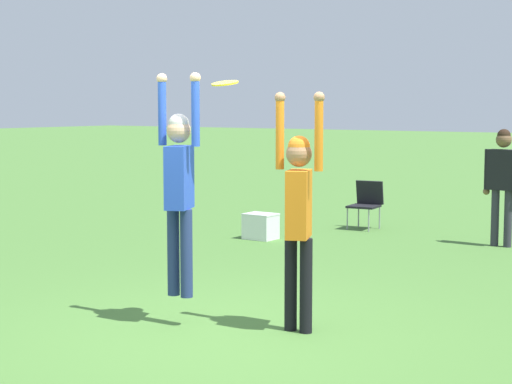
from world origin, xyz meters
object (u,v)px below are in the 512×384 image
at_px(person_defending, 299,204).
at_px(camping_chair_0, 366,201).
at_px(frisbee, 225,83).
at_px(person_jumping, 179,179).
at_px(person_spectator_near, 503,175).
at_px(cooler_box, 261,226).

bearing_deg(person_defending, camping_chair_0, 179.27).
distance_m(person_defending, frisbee, 1.35).
height_order(person_jumping, person_spectator_near, person_jumping).
bearing_deg(frisbee, cooler_box, 120.73).
xyz_separation_m(person_jumping, camping_chair_0, (-1.54, 6.92, -0.95)).
height_order(person_defending, cooler_box, person_defending).
distance_m(person_spectator_near, cooler_box, 3.84).
xyz_separation_m(camping_chair_0, cooler_box, (-0.86, -2.01, -0.28)).
xyz_separation_m(person_spectator_near, cooler_box, (-3.43, -1.48, -0.88)).
height_order(person_jumping, person_defending, person_jumping).
distance_m(person_jumping, cooler_box, 5.61).
xyz_separation_m(person_defending, person_spectator_near, (-0.05, 5.95, -0.13)).
distance_m(person_jumping, person_defending, 1.19).
relative_size(person_spectator_near, cooler_box, 3.63).
relative_size(person_jumping, person_spectator_near, 1.21).
bearing_deg(person_spectator_near, camping_chair_0, 173.04).
height_order(person_defending, person_spectator_near, person_defending).
bearing_deg(person_jumping, cooler_box, 3.27).
bearing_deg(frisbee, person_defending, 19.18).
relative_size(person_defending, cooler_box, 4.60).
relative_size(camping_chair_0, cooler_box, 1.69).
xyz_separation_m(person_defending, camping_chair_0, (-2.62, 6.47, -0.73)).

